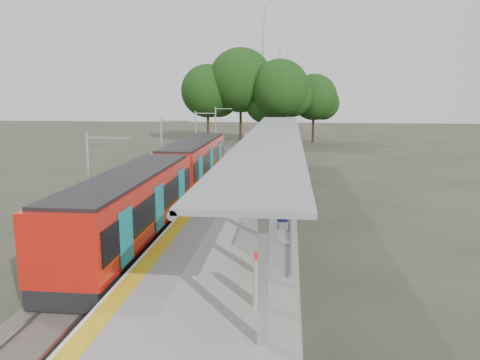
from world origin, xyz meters
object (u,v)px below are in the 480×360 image
(train, at_px, (170,179))
(info_pillar_far, at_px, (260,174))
(bench_far, at_px, (280,151))
(litter_bin, at_px, (284,204))
(bench_near, at_px, (282,215))
(bench_mid, at_px, (277,185))
(info_pillar_near, at_px, (260,283))

(train, distance_m, info_pillar_far, 6.76)
(info_pillar_far, bearing_deg, train, -124.14)
(bench_far, xyz_separation_m, litter_bin, (0.71, -21.42, -0.08))
(bench_near, height_order, info_pillar_far, info_pillar_far)
(train, bearing_deg, bench_mid, 13.35)
(train, bearing_deg, bench_far, 71.39)
(train, relative_size, info_pillar_far, 16.75)
(info_pillar_near, distance_m, litter_bin, 10.95)
(bench_far, bearing_deg, bench_mid, -92.84)
(train, xyz_separation_m, info_pillar_near, (6.30, -14.08, -0.33))
(train, xyz_separation_m, bench_far, (6.16, 18.28, -0.51))
(bench_mid, distance_m, info_pillar_far, 3.12)
(train, bearing_deg, info_pillar_near, -65.88)
(bench_far, distance_m, info_pillar_far, 13.94)
(bench_near, height_order, bench_far, bench_far)
(bench_near, relative_size, bench_mid, 0.99)
(bench_far, height_order, info_pillar_near, info_pillar_near)
(bench_mid, xyz_separation_m, info_pillar_far, (-1.19, 2.88, 0.19))
(info_pillar_far, bearing_deg, info_pillar_near, -70.98)
(bench_mid, distance_m, bench_far, 16.78)
(info_pillar_near, height_order, litter_bin, info_pillar_near)
(train, distance_m, bench_mid, 6.53)
(bench_near, xyz_separation_m, info_pillar_near, (-0.51, -8.41, 0.19))
(bench_mid, height_order, info_pillar_near, info_pillar_near)
(train, bearing_deg, info_pillar_far, 40.44)
(bench_mid, bearing_deg, info_pillar_far, 94.44)
(info_pillar_far, bearing_deg, bench_near, -65.11)
(bench_near, bearing_deg, litter_bin, 94.98)
(info_pillar_far, bearing_deg, bench_mid, -52.09)
(info_pillar_near, bearing_deg, bench_near, 94.24)
(info_pillar_far, xyz_separation_m, litter_bin, (1.72, -7.52, -0.26))
(info_pillar_near, bearing_deg, train, 121.85)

